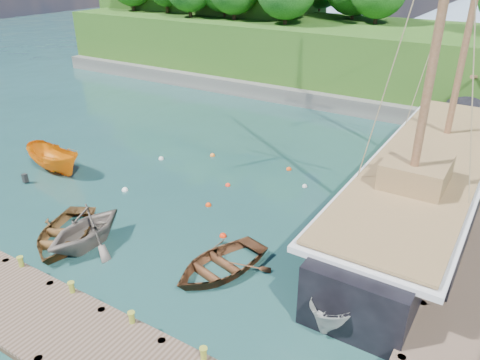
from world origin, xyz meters
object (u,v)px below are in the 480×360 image
(rowboat_1, at_px, (88,246))
(schooner, at_px, (425,186))
(rowboat_2, at_px, (220,271))
(cabin_boat_white, at_px, (352,318))
(motorboat_orange, at_px, (56,171))
(rowboat_0, at_px, (66,240))

(rowboat_1, bearing_deg, schooner, 43.64)
(rowboat_2, xyz_separation_m, cabin_boat_white, (5.64, 0.22, 0.00))
(rowboat_2, bearing_deg, cabin_boat_white, 17.12)
(motorboat_orange, distance_m, cabin_boat_white, 19.74)
(rowboat_0, distance_m, cabin_boat_white, 13.13)
(rowboat_1, bearing_deg, rowboat_0, -169.60)
(rowboat_0, bearing_deg, rowboat_1, -16.90)
(schooner, bearing_deg, rowboat_2, -119.89)
(rowboat_2, height_order, cabin_boat_white, cabin_boat_white)
(motorboat_orange, height_order, schooner, schooner)
(cabin_boat_white, bearing_deg, rowboat_0, -152.60)
(motorboat_orange, xyz_separation_m, cabin_boat_white, (19.55, -2.68, 0.00))
(rowboat_0, distance_m, rowboat_2, 7.56)
(schooner, bearing_deg, motorboat_orange, -159.72)
(rowboat_0, height_order, motorboat_orange, motorboat_orange)
(rowboat_2, bearing_deg, schooner, 74.78)
(rowboat_1, height_order, rowboat_2, rowboat_1)
(rowboat_2, distance_m, motorboat_orange, 14.22)
(rowboat_0, xyz_separation_m, cabin_boat_white, (12.96, 2.08, 0.00))
(schooner, bearing_deg, cabin_boat_white, -91.13)
(rowboat_2, relative_size, schooner, 0.15)
(rowboat_2, height_order, schooner, schooner)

